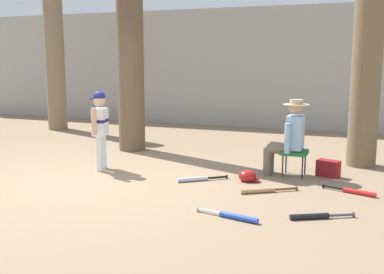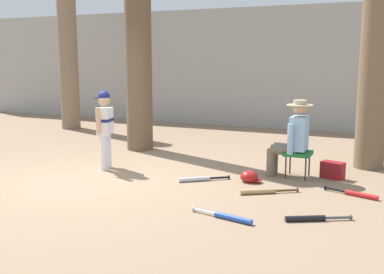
{
  "view_description": "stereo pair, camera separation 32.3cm",
  "coord_description": "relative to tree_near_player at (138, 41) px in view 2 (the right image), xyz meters",
  "views": [
    {
      "loc": [
        3.77,
        -5.58,
        1.8
      ],
      "look_at": [
        1.56,
        0.24,
        0.75
      ],
      "focal_mm": 42.87,
      "sensor_mm": 36.0,
      "label": 1
    },
    {
      "loc": [
        4.07,
        -5.45,
        1.8
      ],
      "look_at": [
        1.56,
        0.24,
        0.75
      ],
      "focal_mm": 42.87,
      "sensor_mm": 36.0,
      "label": 2
    }
  ],
  "objects": [
    {
      "name": "ground_plane",
      "position": [
        0.6,
        -2.51,
        -2.16
      ],
      "size": [
        60.0,
        60.0,
        0.0
      ],
      "primitive_type": "plane",
      "color": "#897056"
    },
    {
      "name": "concrete_back_wall",
      "position": [
        0.6,
        4.07,
        -0.57
      ],
      "size": [
        18.0,
        0.36,
        3.16
      ],
      "primitive_type": "cube",
      "color": "#9E9E99",
      "rests_on": "ground"
    },
    {
      "name": "tree_near_player",
      "position": [
        0.0,
        0.0,
        0.0
      ],
      "size": [
        0.73,
        0.73,
        5.02
      ],
      "color": "brown",
      "rests_on": "ground"
    },
    {
      "name": "tree_behind_spectator",
      "position": [
        4.35,
        0.15,
        -0.14
      ],
      "size": [
        0.75,
        0.75,
        4.78
      ],
      "color": "brown",
      "rests_on": "ground"
    },
    {
      "name": "young_ballplayer",
      "position": [
        0.32,
        -1.69,
        -1.41
      ],
      "size": [
        0.41,
        0.57,
        1.31
      ],
      "color": "white",
      "rests_on": "ground"
    },
    {
      "name": "folding_stool",
      "position": [
        3.38,
        -0.99,
        -1.79
      ],
      "size": [
        0.4,
        0.4,
        0.41
      ],
      "color": "#196B2D",
      "rests_on": "ground"
    },
    {
      "name": "seated_spectator",
      "position": [
        3.28,
        -0.99,
        -1.52
      ],
      "size": [
        0.67,
        0.53,
        1.2
      ],
      "color": "#6B6051",
      "rests_on": "ground"
    },
    {
      "name": "handbag_beside_stool",
      "position": [
        3.88,
        -0.84,
        -2.03
      ],
      "size": [
        0.38,
        0.28,
        0.26
      ],
      "primitive_type": "cube",
      "rotation": [
        0.0,
        0.0,
        -0.32
      ],
      "color": "maroon",
      "rests_on": "ground"
    },
    {
      "name": "tree_far_left",
      "position": [
        -3.15,
        1.78,
        -0.14
      ],
      "size": [
        0.75,
        0.75,
        4.78
      ],
      "color": "#7F6B51",
      "rests_on": "ground"
    },
    {
      "name": "bat_aluminum_silver",
      "position": [
        2.06,
        -1.83,
        -2.12
      ],
      "size": [
        0.66,
        0.53,
        0.07
      ],
      "color": "#B7BCC6",
      "rests_on": "ground"
    },
    {
      "name": "bat_black_composite",
      "position": [
        3.9,
        -2.9,
        -2.12
      ],
      "size": [
        0.71,
        0.42,
        0.07
      ],
      "color": "black",
      "rests_on": "ground"
    },
    {
      "name": "bat_red_barrel",
      "position": [
        4.31,
        -1.69,
        -2.12
      ],
      "size": [
        0.72,
        0.3,
        0.07
      ],
      "color": "red",
      "rests_on": "ground"
    },
    {
      "name": "bat_blue_youth",
      "position": [
        3.04,
        -3.24,
        -2.12
      ],
      "size": [
        0.79,
        0.24,
        0.07
      ],
      "color": "#2347AD",
      "rests_on": "ground"
    },
    {
      "name": "bat_wood_tan",
      "position": [
        3.12,
        -2.08,
        -2.12
      ],
      "size": [
        0.72,
        0.5,
        0.07
      ],
      "color": "tan",
      "rests_on": "ground"
    },
    {
      "name": "batting_helmet_red",
      "position": [
        2.78,
        -1.56,
        -2.08
      ],
      "size": [
        0.32,
        0.25,
        0.18
      ],
      "color": "#A81919",
      "rests_on": "ground"
    }
  ]
}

